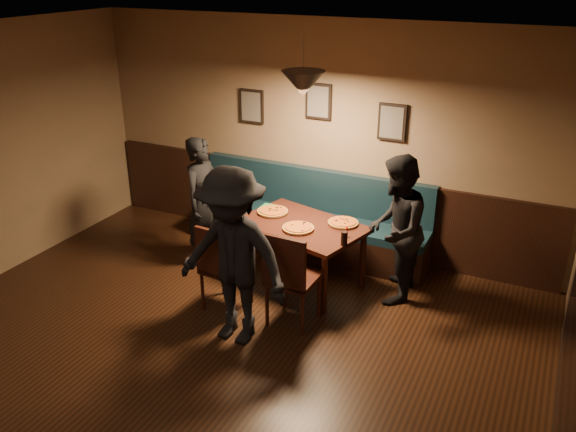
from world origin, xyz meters
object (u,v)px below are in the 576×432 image
object	(u,v)px
dining_table	(301,253)
tabasco_bottle	(347,231)
diner_front	(233,257)
chair_near_left	(226,266)
soda_glass	(344,238)
diner_left	(204,202)
booth_bench	(308,215)
diner_right	(396,230)
chair_near_right	(293,276)

from	to	relation	value
dining_table	tabasco_bottle	distance (m)	0.70
diner_front	tabasco_bottle	world-z (taller)	diner_front
chair_near_left	soda_glass	bearing A→B (deg)	30.49
chair_near_left	diner_left	distance (m)	1.13
dining_table	diner_front	bearing A→B (deg)	-80.71
booth_bench	soda_glass	bearing A→B (deg)	-49.96
dining_table	tabasco_bottle	world-z (taller)	tabasco_bottle
diner_left	tabasco_bottle	world-z (taller)	diner_left
booth_bench	diner_right	size ratio (longest dim) A/B	1.88
soda_glass	chair_near_right	bearing A→B (deg)	-124.96
booth_bench	diner_left	world-z (taller)	diner_left
booth_bench	chair_near_right	xyz separation A→B (m)	(0.50, -1.49, 0.01)
chair_near_right	dining_table	bearing A→B (deg)	110.05
chair_near_right	soda_glass	world-z (taller)	chair_near_right
dining_table	diner_left	bearing A→B (deg)	-163.31
diner_left	chair_near_left	bearing A→B (deg)	-131.47
chair_near_left	diner_front	world-z (taller)	diner_front
tabasco_bottle	dining_table	bearing A→B (deg)	170.46
chair_near_left	tabasco_bottle	world-z (taller)	chair_near_left
diner_right	diner_left	bearing A→B (deg)	-93.04
chair_near_left	soda_glass	xyz separation A→B (m)	(1.09, 0.53, 0.31)
tabasco_bottle	chair_near_right	bearing A→B (deg)	-113.73
dining_table	chair_near_left	size ratio (longest dim) A/B	1.39
soda_glass	diner_left	bearing A→B (deg)	172.41
chair_near_left	chair_near_right	world-z (taller)	chair_near_right
chair_near_right	tabasco_bottle	bearing A→B (deg)	67.69
dining_table	diner_front	world-z (taller)	diner_front
diner_left	tabasco_bottle	bearing A→B (deg)	-87.55
chair_near_right	booth_bench	bearing A→B (deg)	110.04
chair_near_right	tabasco_bottle	world-z (taller)	chair_near_right
booth_bench	diner_left	size ratio (longest dim) A/B	1.94
booth_bench	diner_left	bearing A→B (deg)	-143.06
diner_front	soda_glass	bearing A→B (deg)	56.13
booth_bench	tabasco_bottle	world-z (taller)	booth_bench
dining_table	soda_glass	xyz separation A→B (m)	(0.60, -0.28, 0.43)
soda_glass	tabasco_bottle	distance (m)	0.19
chair_near_right	soda_glass	size ratio (longest dim) A/B	6.95
diner_front	diner_left	bearing A→B (deg)	135.00
dining_table	tabasco_bottle	xyz separation A→B (m)	(0.56, -0.09, 0.42)
diner_right	tabasco_bottle	xyz separation A→B (m)	(-0.46, -0.22, -0.02)
soda_glass	tabasco_bottle	bearing A→B (deg)	102.81
diner_right	soda_glass	size ratio (longest dim) A/B	10.83
diner_left	diner_right	xyz separation A→B (m)	(2.26, 0.16, 0.02)
booth_bench	soda_glass	world-z (taller)	booth_bench
booth_bench	diner_front	distance (m)	2.02
diner_left	soda_glass	distance (m)	1.86
chair_near_right	chair_near_left	bearing A→B (deg)	-174.99
booth_bench	diner_right	bearing A→B (deg)	-25.28
diner_front	tabasco_bottle	distance (m)	1.36
chair_near_right	diner_front	world-z (taller)	diner_front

